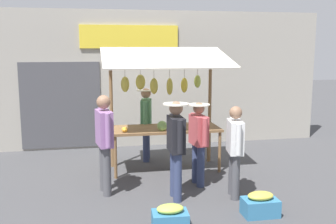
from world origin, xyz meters
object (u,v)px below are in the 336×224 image
object	(u,v)px
vendor_with_sunhat	(146,118)
shopper_in_grey_tee	(235,146)
produce_crate_near	(170,218)
shopper_with_ponytail	(104,137)
produce_crate_side	(260,205)
shopper_in_striped_shirt	(199,137)
market_stall	(164,95)
shopper_with_shopping_bag	(176,142)

from	to	relation	value
vendor_with_sunhat	shopper_in_grey_tee	size ratio (longest dim) A/B	1.04
shopper_in_grey_tee	produce_crate_near	distance (m)	1.76
shopper_with_ponytail	produce_crate_near	world-z (taller)	shopper_with_ponytail
shopper_with_ponytail	produce_crate_side	size ratio (longest dim) A/B	3.25
shopper_in_grey_tee	produce_crate_near	size ratio (longest dim) A/B	2.98
shopper_in_striped_shirt	shopper_with_ponytail	distance (m)	1.69
shopper_in_striped_shirt	produce_crate_side	xyz separation A→B (m)	(-0.56, 1.49, -0.72)
shopper_in_striped_shirt	shopper_in_grey_tee	distance (m)	0.82
market_stall	vendor_with_sunhat	xyz separation A→B (m)	(0.28, -0.72, -0.59)
shopper_in_striped_shirt	produce_crate_side	distance (m)	1.74
vendor_with_sunhat	produce_crate_side	bearing A→B (deg)	32.34
shopper_in_striped_shirt	shopper_in_grey_tee	world-z (taller)	shopper_in_grey_tee
vendor_with_sunhat	shopper_in_striped_shirt	world-z (taller)	vendor_with_sunhat
shopper_in_grey_tee	produce_crate_near	world-z (taller)	shopper_in_grey_tee
vendor_with_sunhat	shopper_with_shopping_bag	distance (m)	2.37
shopper_with_shopping_bag	shopper_in_grey_tee	size ratio (longest dim) A/B	1.06
produce_crate_near	shopper_with_ponytail	bearing A→B (deg)	-61.85
shopper_with_shopping_bag	shopper_in_grey_tee	world-z (taller)	shopper_with_shopping_bag
vendor_with_sunhat	market_stall	bearing A→B (deg)	32.09
shopper_with_ponytail	produce_crate_near	xyz separation A→B (m)	(-0.83, 1.55, -0.84)
market_stall	shopper_with_shopping_bag	distance (m)	1.74
market_stall	vendor_with_sunhat	distance (m)	0.97
shopper_in_grey_tee	produce_crate_side	xyz separation A→B (m)	(-0.12, 0.80, -0.71)
shopper_in_striped_shirt	produce_crate_near	xyz separation A→B (m)	(0.85, 1.66, -0.73)
shopper_with_shopping_bag	produce_crate_near	bearing A→B (deg)	164.02
shopper_in_striped_shirt	shopper_with_shopping_bag	bearing A→B (deg)	131.16
market_stall	shopper_with_shopping_bag	size ratio (longest dim) A/B	1.53
shopper_with_shopping_bag	produce_crate_side	world-z (taller)	shopper_with_shopping_bag
produce_crate_side	shopper_with_ponytail	bearing A→B (deg)	-31.57
shopper_in_striped_shirt	produce_crate_side	bearing A→B (deg)	-165.81
shopper_in_grey_tee	produce_crate_near	bearing A→B (deg)	137.11
shopper_with_shopping_bag	shopper_with_ponytail	bearing A→B (deg)	67.29
market_stall	produce_crate_near	world-z (taller)	market_stall
market_stall	shopper_in_grey_tee	xyz separation A→B (m)	(-0.87, 1.74, -0.66)
vendor_with_sunhat	shopper_with_ponytail	distance (m)	2.12
shopper_with_ponytail	shopper_with_shopping_bag	bearing A→B (deg)	-122.03
shopper_with_shopping_bag	shopper_in_grey_tee	xyz separation A→B (m)	(-0.98, 0.10, -0.09)
shopper_in_grey_tee	shopper_with_ponytail	bearing A→B (deg)	84.80
market_stall	vendor_with_sunhat	bearing A→B (deg)	-69.02
shopper_with_shopping_bag	produce_crate_near	size ratio (longest dim) A/B	3.16
shopper_in_grey_tee	produce_crate_side	distance (m)	1.08
shopper_with_shopping_bag	produce_crate_side	size ratio (longest dim) A/B	3.12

